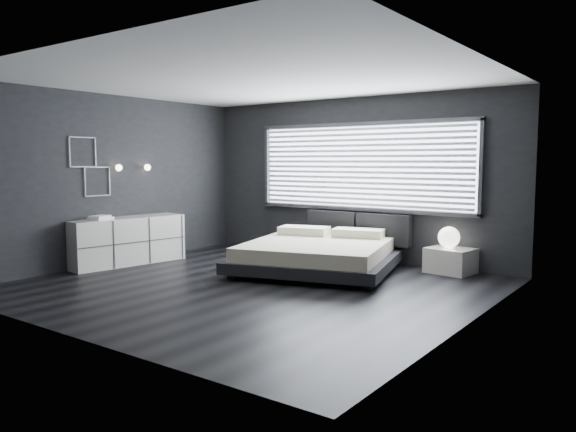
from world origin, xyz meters
The scene contains 12 objects.
room centered at (0.00, 0.00, 1.40)m, with size 6.04×6.00×2.80m.
window centered at (0.20, 2.70, 1.61)m, with size 4.14×0.09×1.52m.
headboard centered at (0.17, 2.64, 0.57)m, with size 1.96×0.16×0.52m.
sconce_near centered at (-2.88, 0.05, 1.60)m, with size 0.18×0.11×0.11m.
sconce_far centered at (-2.88, 0.65, 1.60)m, with size 0.18×0.11×0.11m.
wall_art_upper centered at (-2.98, -0.55, 1.85)m, with size 0.01×0.48×0.48m.
wall_art_lower centered at (-2.98, -0.30, 1.38)m, with size 0.01×0.48×0.48m.
bed centered at (0.16, 1.39, 0.28)m, with size 2.81×2.74×0.60m.
nightstand centered at (1.88, 2.50, 0.19)m, with size 0.66×0.55×0.38m, color silver.
orb_lamp centered at (1.84, 2.51, 0.55)m, with size 0.33×0.33×0.33m, color white.
dresser centered at (-2.75, 0.07, 0.39)m, with size 0.82×2.01×0.78m.
book_stack centered at (-2.76, -0.42, 0.81)m, with size 0.30×0.38×0.07m.
Camera 1 is at (4.86, -5.82, 1.71)m, focal length 35.00 mm.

